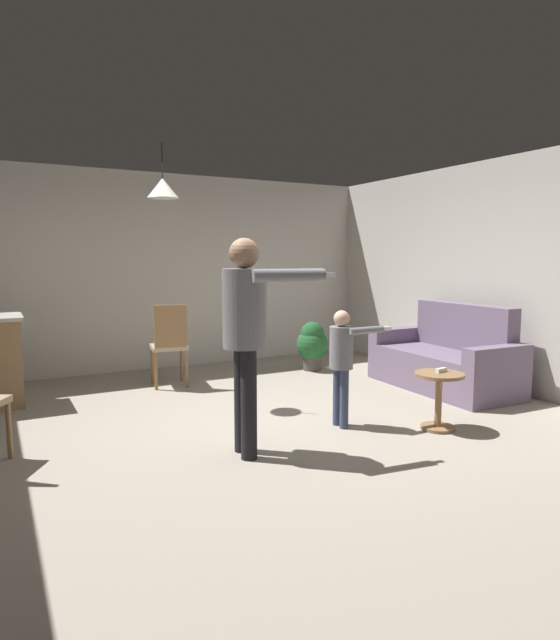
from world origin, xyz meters
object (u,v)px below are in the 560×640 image
object	(u,v)px
dining_chair_by_counter	(170,342)
spare_remote_on_table	(441,370)
couch_floral	(446,361)
side_table_by_couch	(439,394)
person_adult	(247,322)
person_child	(342,355)
potted_plant_corner	(312,343)

from	to	relation	value
dining_chair_by_counter	spare_remote_on_table	size ratio (longest dim) A/B	7.69
couch_floral	side_table_by_couch	size ratio (longest dim) A/B	3.52
side_table_by_couch	person_adult	distance (m)	1.94
couch_floral	person_child	distance (m)	2.06
side_table_by_couch	person_adult	world-z (taller)	person_adult
couch_floral	dining_chair_by_counter	world-z (taller)	same
couch_floral	person_adult	distance (m)	3.20
person_adult	person_child	bearing A→B (deg)	109.65
potted_plant_corner	side_table_by_couch	bearing A→B (deg)	-97.52
person_child	spare_remote_on_table	distance (m)	0.90
couch_floral	spare_remote_on_table	bearing A→B (deg)	134.97
side_table_by_couch	dining_chair_by_counter	size ratio (longest dim) A/B	0.52
person_child	potted_plant_corner	world-z (taller)	person_child
spare_remote_on_table	couch_floral	bearing A→B (deg)	42.74
person_child	spare_remote_on_table	bearing A→B (deg)	58.89
side_table_by_couch	couch_floral	bearing A→B (deg)	42.30
person_adult	side_table_by_couch	bearing A→B (deg)	89.18
potted_plant_corner	person_adult	bearing A→B (deg)	-130.75
person_adult	potted_plant_corner	world-z (taller)	person_adult
couch_floral	side_table_by_couch	xyz separation A→B (m)	(-1.21, -1.10, -0.00)
side_table_by_couch	potted_plant_corner	xyz separation A→B (m)	(0.36, 2.74, 0.04)
person_adult	dining_chair_by_counter	world-z (taller)	person_adult
person_adult	person_child	size ratio (longest dim) A/B	1.58
couch_floral	potted_plant_corner	bearing A→B (deg)	29.65
spare_remote_on_table	side_table_by_couch	bearing A→B (deg)	-152.59
side_table_by_couch	dining_chair_by_counter	xyz separation A→B (m)	(-1.65, 2.73, 0.22)
couch_floral	dining_chair_by_counter	bearing A→B (deg)	62.64
person_adult	person_child	world-z (taller)	person_adult
side_table_by_couch	person_adult	xyz separation A→B (m)	(-1.78, 0.25, 0.73)
side_table_by_couch	person_child	world-z (taller)	person_child
dining_chair_by_counter	side_table_by_couch	bearing A→B (deg)	-50.15
spare_remote_on_table	person_child	bearing A→B (deg)	148.66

